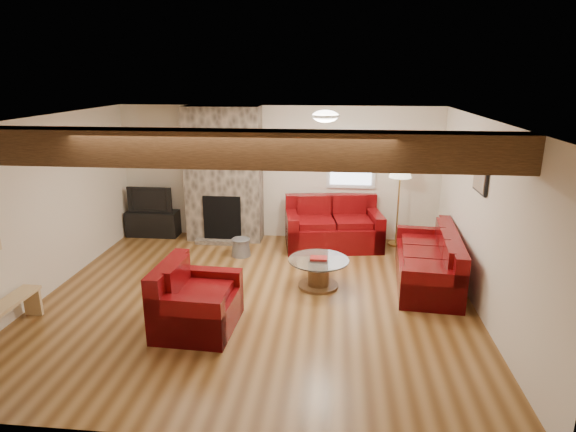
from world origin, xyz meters
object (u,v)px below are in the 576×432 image
Objects in this scene: tv_cabinet at (153,223)px; coffee_table at (318,273)px; loveseat at (333,223)px; armchair_red at (197,297)px; television at (151,199)px; sofa_three at (427,258)px; floor_lamp at (400,174)px.

coffee_table is at bearing -31.79° from tv_cabinet.
loveseat is 3.51m from armchair_red.
sofa_three is at bearing -19.23° from television.
coffee_table is at bearing -124.34° from floor_lamp.
loveseat is (-1.43, 1.42, 0.06)m from sofa_three.
loveseat is at bearing -4.90° from television.
floor_lamp is (4.67, -0.06, 1.08)m from tv_cabinet.
television is at bearing 148.21° from coffee_table.
sofa_three is 5.22m from tv_cabinet.
television is at bearing -104.25° from sofa_three.
tv_cabinet is at bearing 179.20° from floor_lamp.
floor_lamp is at bearing -37.29° from armchair_red.
sofa_three is 2.36× the size of television.
loveseat is 3.52m from tv_cabinet.
loveseat reaches higher than sofa_three.
floor_lamp is at bearing -165.97° from sofa_three.
armchair_red is 1.16× the size of coffee_table.
loveseat is at bearing -129.87° from sofa_three.
loveseat reaches higher than armchair_red.
armchair_red is at bearing -56.22° from sofa_three.
sofa_three is at bearing -80.95° from floor_lamp.
coffee_table is 0.91× the size of tv_cabinet.
coffee_table is at bearing -44.15° from armchair_red.
floor_lamp is (1.16, 0.24, 0.88)m from loveseat.
coffee_table is 3.93m from television.
armchair_red reaches higher than tv_cabinet.
armchair_red is at bearing -61.23° from television.
loveseat is 1.48m from floor_lamp.
sofa_three is at bearing 11.55° from coffee_table.
coffee_table is 0.57× the size of floor_lamp.
loveseat is 1.72× the size of tv_cabinet.
television is at bearing 31.45° from armchair_red.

